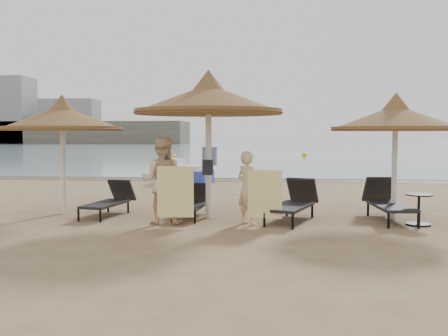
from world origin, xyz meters
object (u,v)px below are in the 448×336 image
Objects in this scene: lounger_near_right at (294,202)px; side_table at (419,211)px; palapa_left at (62,119)px; lounger_far_left at (110,200)px; lounger_far_right at (387,201)px; palapa_right at (396,119)px; pedal_boat at (184,174)px; person_left at (162,174)px; person_right at (248,182)px; palapa_center at (208,100)px; lounger_near_left at (193,202)px.

lounger_near_right is 2.55m from side_table.
palapa_left is at bearing 174.75° from side_table.
lounger_far_right reaches higher than lounger_far_left.
palapa_left is at bearing -176.55° from lounger_far_left.
palapa_left is 7.54m from palapa_right.
lounger_far_right is (-0.14, -0.02, -1.80)m from palapa_right.
pedal_boat is at bearing 135.45° from lounger_near_right.
person_left is at bearing -172.91° from lounger_far_right.
lounger_near_right is (5.36, -0.36, -1.83)m from palapa_left.
palapa_center is at bearing 1.17° from person_right.
lounger_near_left is at bearing 164.45° from palapa_center.
person_right is at bearing -178.16° from person_left.
lounger_far_left reaches higher than lounger_near_left.
palapa_center is at bearing -177.53° from palapa_right.
palapa_left reaches higher than palapa_right.
lounger_near_left is at bearing 9.55° from lounger_far_left.
palapa_center reaches higher than palapa_right.
person_left is at bearing -176.12° from side_table.
lounger_far_right is (3.93, 0.16, -2.22)m from palapa_center.
lounger_far_left is at bearing -175.84° from lounger_near_left.
person_left is 8.53m from pedal_boat.
person_right is (-3.50, -0.31, 0.58)m from side_table.
person_left is (-2.76, -0.73, 0.65)m from lounger_near_right.
side_table is at bearing -57.97° from lounger_far_right.
palapa_center is 3.23m from lounger_far_left.
palapa_right is 1.35× the size of lounger_near_right.
lounger_far_right is at bearing 2.28° from palapa_center.
palapa_right is at bearing -167.92° from person_left.
palapa_right reaches higher than person_left.
lounger_near_left is at bearing 7.19° from person_right.
side_table is (2.53, -0.37, -0.09)m from lounger_near_right.
person_left is (1.43, -0.96, 0.70)m from lounger_far_left.
lounger_near_left is at bearing 172.87° from side_table.
palapa_center is 5.01m from side_table.
palapa_left is 1.69× the size of lounger_near_left.
person_left reaches higher than lounger_near_right.
palapa_left is 7.62m from lounger_far_right.
lounger_far_right is at bearing 126.83° from side_table.
palapa_right is at bearing 5.11° from lounger_near_left.
palapa_right is 1.33× the size of person_left.
palapa_right is at bearing 2.84° from lounger_far_right.
lounger_near_right is (2.26, -0.23, 0.07)m from lounger_near_left.
person_left is at bearing -22.61° from palapa_left.
palapa_center reaches higher than lounger_near_left.
palapa_right is at bearing 10.22° from lounger_far_left.
lounger_near_right is at bearing -172.09° from palapa_right.
palapa_center is (3.46, -0.23, 0.40)m from palapa_left.
person_right reaches higher than lounger_near_left.
person_right is 8.87m from pedal_boat.
palapa_right is 1.58× the size of person_right.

